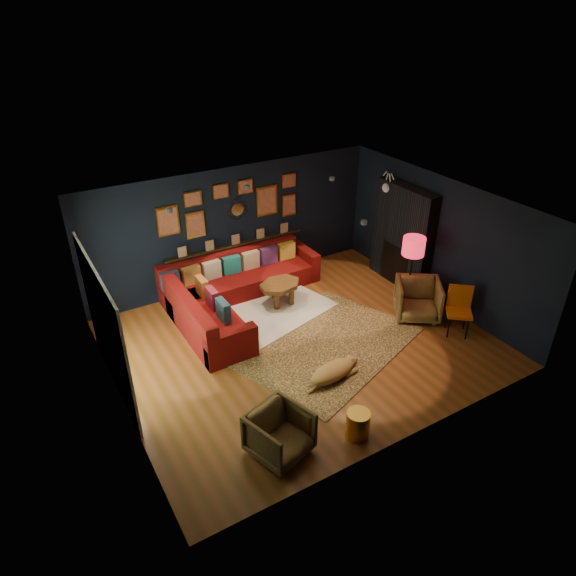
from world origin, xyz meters
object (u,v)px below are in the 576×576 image
armchair_left (280,432)px  pouf (203,314)px  gold_stool (358,424)px  dog (333,369)px  coffee_table (280,287)px  armchair_right (418,298)px  floor_lamp (413,250)px  orange_chair (459,306)px  sectional (228,294)px

armchair_left → pouf: bearing=67.7°
gold_stool → dog: gold_stool is taller
coffee_table → pouf: (-1.66, 0.11, -0.18)m
armchair_right → floor_lamp: floor_lamp is taller
orange_chair → floor_lamp: bearing=142.3°
armchair_left → armchair_right: armchair_right is taller
orange_chair → dog: bearing=-140.6°
coffee_table → armchair_right: size_ratio=1.20×
armchair_right → gold_stool: bearing=-111.6°
coffee_table → orange_chair: (2.39, -2.55, 0.15)m
armchair_right → dog: (-2.54, -0.74, -0.22)m
armchair_left → armchair_right: 4.40m
gold_stool → dog: 1.29m
orange_chair → coffee_table: bearing=173.1°
dog → sectional: bearing=91.8°
sectional → armchair_left: (-1.01, -3.86, 0.07)m
armchair_right → dog: 2.65m
pouf → armchair_right: bearing=-26.8°
armchair_left → orange_chair: size_ratio=0.82×
armchair_right → coffee_table: bearing=174.4°
dog → armchair_right: bearing=7.8°
sectional → coffee_table: (0.97, -0.42, 0.08)m
pouf → armchair_right: (3.75, -1.89, 0.20)m
orange_chair → armchair_right: bearing=150.8°
pouf → dog: 2.90m
sectional → dog: sectional is taller
gold_stool → sectional: bearing=91.6°
sectional → armchair_right: bearing=-35.7°
floor_lamp → dog: bearing=-157.3°
coffee_table → pouf: size_ratio=1.78×
pouf → armchair_right: size_ratio=0.67×
floor_lamp → dog: size_ratio=1.29×
sectional → armchair_left: bearing=-104.7°
pouf → orange_chair: 4.85m
floor_lamp → dog: (-2.59, -1.08, -1.11)m
floor_lamp → coffee_table: bearing=146.1°
sectional → armchair_right: sectional is taller
sectional → floor_lamp: size_ratio=2.17×
gold_stool → armchair_right: bearing=33.5°
floor_lamp → armchair_left: bearing=-154.1°
armchair_left → armchair_right: bearing=5.0°
armchair_right → gold_stool: armchair_right is taller
armchair_right → floor_lamp: size_ratio=0.54×
pouf → gold_stool: bearing=-78.3°
pouf → gold_stool: (0.80, -3.85, -0.01)m
sectional → dog: size_ratio=2.80×
pouf → armchair_right: 4.21m
pouf → floor_lamp: size_ratio=0.37×
coffee_table → armchair_left: armchair_left is taller
pouf → sectional: bearing=24.2°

